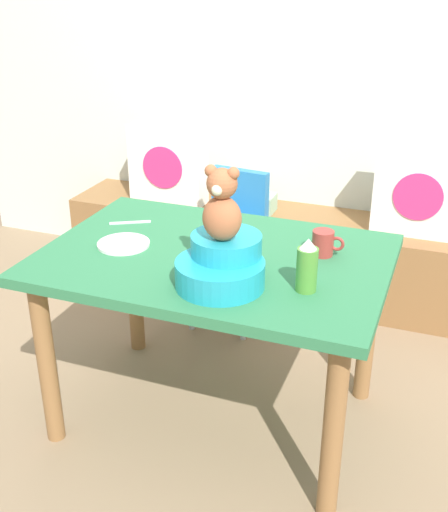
{
  "coord_description": "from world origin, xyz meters",
  "views": [
    {
      "loc": [
        0.79,
        -1.99,
        1.73
      ],
      "look_at": [
        0.0,
        0.1,
        0.69
      ],
      "focal_mm": 44.7,
      "sensor_mm": 36.0,
      "label": 1
    }
  ],
  "objects_px": {
    "dinner_plate_near": "(124,244)",
    "ketchup_bottle": "(307,266)",
    "pillow_floral_right": "(419,193)",
    "dining_table": "(215,280)",
    "pillow_floral_left": "(168,164)",
    "book_stack": "(257,203)",
    "coffee_mug": "(324,243)",
    "infant_seat_teal": "(222,264)",
    "teddy_bear": "(222,206)",
    "highchair": "(228,228)",
    "dinner_plate_far": "(221,240)"
  },
  "relations": [
    {
      "from": "ketchup_bottle",
      "to": "dinner_plate_far",
      "type": "xyz_separation_m",
      "value": [
        -0.41,
        0.28,
        -0.08
      ]
    },
    {
      "from": "ketchup_bottle",
      "to": "dinner_plate_far",
      "type": "bearing_deg",
      "value": 145.73
    },
    {
      "from": "dinner_plate_near",
      "to": "dinner_plate_far",
      "type": "relative_size",
      "value": 1.0
    },
    {
      "from": "ketchup_bottle",
      "to": "dining_table",
      "type": "bearing_deg",
      "value": 157.88
    },
    {
      "from": "pillow_floral_right",
      "to": "dinner_plate_near",
      "type": "bearing_deg",
      "value": -129.24
    },
    {
      "from": "highchair",
      "to": "dinner_plate_far",
      "type": "distance_m",
      "value": 0.7
    },
    {
      "from": "pillow_floral_left",
      "to": "highchair",
      "type": "relative_size",
      "value": 0.56
    },
    {
      "from": "book_stack",
      "to": "ketchup_bottle",
      "type": "xyz_separation_m",
      "value": [
        0.6,
        -1.35,
        0.32
      ]
    },
    {
      "from": "dinner_plate_near",
      "to": "coffee_mug",
      "type": "bearing_deg",
      "value": 14.15
    },
    {
      "from": "pillow_floral_left",
      "to": "infant_seat_teal",
      "type": "bearing_deg",
      "value": -58.17
    },
    {
      "from": "dinner_plate_near",
      "to": "ketchup_bottle",
      "type": "bearing_deg",
      "value": -8.46
    },
    {
      "from": "dining_table",
      "to": "infant_seat_teal",
      "type": "distance_m",
      "value": 0.3
    },
    {
      "from": "pillow_floral_right",
      "to": "infant_seat_teal",
      "type": "bearing_deg",
      "value": -110.97
    },
    {
      "from": "pillow_floral_left",
      "to": "coffee_mug",
      "type": "distance_m",
      "value": 1.53
    },
    {
      "from": "pillow_floral_left",
      "to": "infant_seat_teal",
      "type": "relative_size",
      "value": 1.33
    },
    {
      "from": "pillow_floral_left",
      "to": "dining_table",
      "type": "relative_size",
      "value": 0.35
    },
    {
      "from": "pillow_floral_right",
      "to": "dinner_plate_far",
      "type": "relative_size",
      "value": 2.2
    },
    {
      "from": "pillow_floral_right",
      "to": "dinner_plate_near",
      "type": "xyz_separation_m",
      "value": [
        -0.99,
        -1.22,
        0.07
      ]
    },
    {
      "from": "pillow_floral_right",
      "to": "dining_table",
      "type": "distance_m",
      "value": 1.33
    },
    {
      "from": "coffee_mug",
      "to": "dinner_plate_near",
      "type": "distance_m",
      "value": 0.76
    },
    {
      "from": "infant_seat_teal",
      "to": "dinner_plate_near",
      "type": "bearing_deg",
      "value": 160.85
    },
    {
      "from": "highchair",
      "to": "ketchup_bottle",
      "type": "distance_m",
      "value": 1.14
    },
    {
      "from": "coffee_mug",
      "to": "dinner_plate_far",
      "type": "xyz_separation_m",
      "value": [
        -0.4,
        -0.02,
        -0.04
      ]
    },
    {
      "from": "highchair",
      "to": "dinner_plate_near",
      "type": "relative_size",
      "value": 3.95
    },
    {
      "from": "pillow_floral_left",
      "to": "book_stack",
      "type": "xyz_separation_m",
      "value": [
        0.53,
        0.02,
        -0.17
      ]
    },
    {
      "from": "dining_table",
      "to": "highchair",
      "type": "height_order",
      "value": "highchair"
    },
    {
      "from": "dining_table",
      "to": "dinner_plate_near",
      "type": "height_order",
      "value": "dinner_plate_near"
    },
    {
      "from": "dinner_plate_far",
      "to": "highchair",
      "type": "bearing_deg",
      "value": 107.88
    },
    {
      "from": "pillow_floral_right",
      "to": "ketchup_bottle",
      "type": "distance_m",
      "value": 1.36
    },
    {
      "from": "pillow_floral_left",
      "to": "dinner_plate_near",
      "type": "bearing_deg",
      "value": -72.22
    },
    {
      "from": "highchair",
      "to": "dinner_plate_near",
      "type": "xyz_separation_m",
      "value": [
        -0.13,
        -0.8,
        0.22
      ]
    },
    {
      "from": "pillow_floral_right",
      "to": "teddy_bear",
      "type": "height_order",
      "value": "teddy_bear"
    },
    {
      "from": "ketchup_bottle",
      "to": "dinner_plate_near",
      "type": "height_order",
      "value": "ketchup_bottle"
    },
    {
      "from": "dinner_plate_far",
      "to": "dinner_plate_near",
      "type": "bearing_deg",
      "value": -153.59
    },
    {
      "from": "dinner_plate_near",
      "to": "dinner_plate_far",
      "type": "distance_m",
      "value": 0.37
    },
    {
      "from": "infant_seat_teal",
      "to": "teddy_bear",
      "type": "xyz_separation_m",
      "value": [
        0.0,
        -0.0,
        0.21
      ]
    },
    {
      "from": "dinner_plate_near",
      "to": "dinner_plate_far",
      "type": "bearing_deg",
      "value": 26.41
    },
    {
      "from": "dinner_plate_far",
      "to": "pillow_floral_left",
      "type": "bearing_deg",
      "value": 124.63
    },
    {
      "from": "teddy_bear",
      "to": "dinner_plate_far",
      "type": "bearing_deg",
      "value": 111.62
    },
    {
      "from": "book_stack",
      "to": "teddy_bear",
      "type": "height_order",
      "value": "teddy_bear"
    },
    {
      "from": "book_stack",
      "to": "teddy_bear",
      "type": "relative_size",
      "value": 0.8
    },
    {
      "from": "dining_table",
      "to": "infant_seat_teal",
      "type": "bearing_deg",
      "value": -62.19
    },
    {
      "from": "pillow_floral_right",
      "to": "dinner_plate_near",
      "type": "distance_m",
      "value": 1.57
    },
    {
      "from": "book_stack",
      "to": "dinner_plate_near",
      "type": "height_order",
      "value": "dinner_plate_near"
    },
    {
      "from": "teddy_bear",
      "to": "dinner_plate_near",
      "type": "height_order",
      "value": "teddy_bear"
    },
    {
      "from": "book_stack",
      "to": "pillow_floral_right",
      "type": "bearing_deg",
      "value": -1.4
    },
    {
      "from": "dinner_plate_near",
      "to": "dinner_plate_far",
      "type": "xyz_separation_m",
      "value": [
        0.33,
        0.17,
        0.0
      ]
    },
    {
      "from": "pillow_floral_left",
      "to": "coffee_mug",
      "type": "xyz_separation_m",
      "value": [
        1.12,
        -1.03,
        0.11
      ]
    },
    {
      "from": "book_stack",
      "to": "dining_table",
      "type": "distance_m",
      "value": 1.22
    },
    {
      "from": "pillow_floral_left",
      "to": "dinner_plate_near",
      "type": "distance_m",
      "value": 1.28
    }
  ]
}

